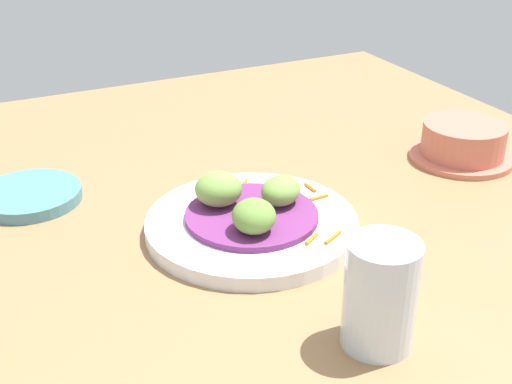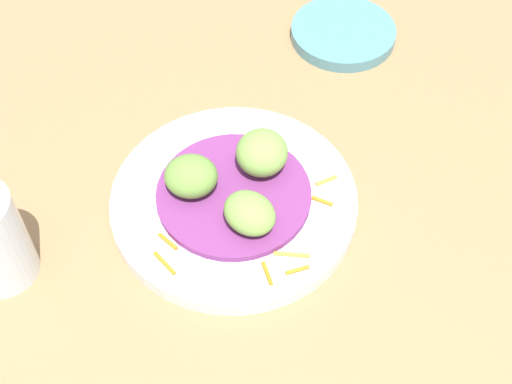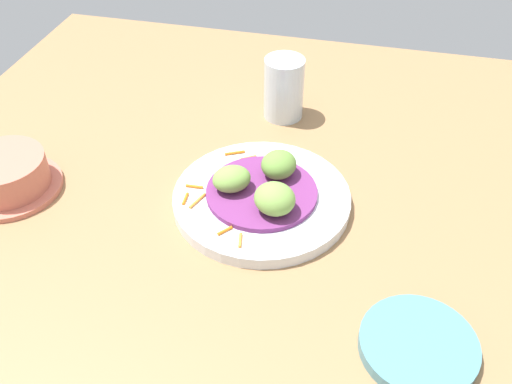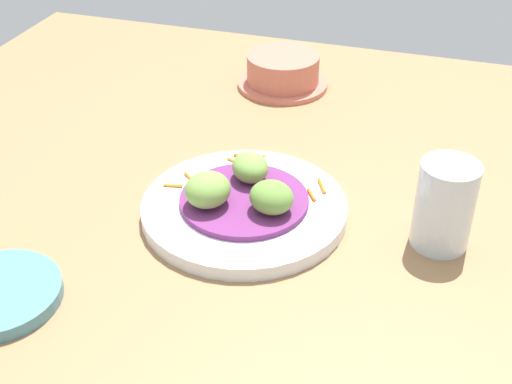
# 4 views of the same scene
# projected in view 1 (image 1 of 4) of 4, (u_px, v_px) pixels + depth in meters

# --- Properties ---
(table_surface) EXTENTS (1.10, 1.10, 0.02)m
(table_surface) POSITION_uv_depth(u_px,v_px,m) (239.00, 225.00, 0.82)
(table_surface) COLOR #936D47
(table_surface) RESTS_ON ground
(main_plate) EXTENTS (0.24, 0.24, 0.02)m
(main_plate) POSITION_uv_depth(u_px,v_px,m) (252.00, 225.00, 0.78)
(main_plate) COLOR silver
(main_plate) RESTS_ON table_surface
(cabbage_bed) EXTENTS (0.15, 0.15, 0.01)m
(cabbage_bed) POSITION_uv_depth(u_px,v_px,m) (252.00, 215.00, 0.78)
(cabbage_bed) COLOR #702D6B
(cabbage_bed) RESTS_ON main_plate
(carrot_garnish) EXTENTS (0.10, 0.19, 0.00)m
(carrot_garnish) POSITION_uv_depth(u_px,v_px,m) (292.00, 202.00, 0.81)
(carrot_garnish) COLOR orange
(carrot_garnish) RESTS_ON main_plate
(guac_scoop_left) EXTENTS (0.06, 0.07, 0.04)m
(guac_scoop_left) POSITION_uv_depth(u_px,v_px,m) (254.00, 216.00, 0.73)
(guac_scoop_left) COLOR olive
(guac_scoop_left) RESTS_ON cabbage_bed
(guac_scoop_center) EXTENTS (0.07, 0.06, 0.03)m
(guac_scoop_center) POSITION_uv_depth(u_px,v_px,m) (281.00, 191.00, 0.79)
(guac_scoop_center) COLOR #759E47
(guac_scoop_center) RESTS_ON cabbage_bed
(guac_scoop_right) EXTENTS (0.07, 0.07, 0.04)m
(guac_scoop_right) POSITION_uv_depth(u_px,v_px,m) (220.00, 190.00, 0.78)
(guac_scoop_right) COLOR #759E47
(guac_scoop_right) RESTS_ON cabbage_bed
(side_plate_small) EXTENTS (0.13, 0.13, 0.01)m
(side_plate_small) POSITION_uv_depth(u_px,v_px,m) (30.00, 195.00, 0.85)
(side_plate_small) COLOR teal
(side_plate_small) RESTS_ON table_surface
(terracotta_bowl) EXTENTS (0.14, 0.14, 0.05)m
(terracotta_bowl) POSITION_uv_depth(u_px,v_px,m) (463.00, 143.00, 0.96)
(terracotta_bowl) COLOR #C66B56
(terracotta_bowl) RESTS_ON table_surface
(water_glass) EXTENTS (0.06, 0.06, 0.10)m
(water_glass) POSITION_uv_depth(u_px,v_px,m) (380.00, 294.00, 0.59)
(water_glass) COLOR silver
(water_glass) RESTS_ON table_surface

